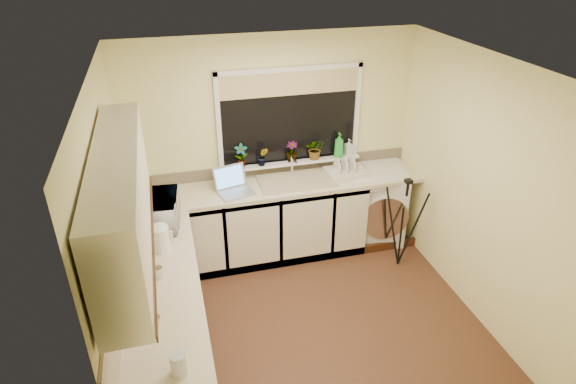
% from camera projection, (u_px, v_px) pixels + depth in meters
% --- Properties ---
extents(floor, '(3.20, 3.20, 0.00)m').
position_uv_depth(floor, '(310.00, 322.00, 4.68)').
color(floor, '#513220').
rests_on(floor, ground).
extents(ceiling, '(3.20, 3.20, 0.00)m').
position_uv_depth(ceiling, '(317.00, 68.00, 3.51)').
color(ceiling, white).
rests_on(ceiling, ground).
extents(wall_back, '(3.20, 0.00, 3.20)m').
position_uv_depth(wall_back, '(272.00, 146.00, 5.37)').
color(wall_back, '#EFE89F').
rests_on(wall_back, ground).
extents(wall_front, '(3.20, 0.00, 3.20)m').
position_uv_depth(wall_front, '(390.00, 341.00, 2.82)').
color(wall_front, '#EFE89F').
rests_on(wall_front, ground).
extents(wall_left, '(0.00, 3.00, 3.00)m').
position_uv_depth(wall_left, '(115.00, 241.00, 3.73)').
color(wall_left, '#EFE89F').
rests_on(wall_left, ground).
extents(wall_right, '(0.00, 3.00, 3.00)m').
position_uv_depth(wall_right, '(478.00, 190.00, 4.46)').
color(wall_right, '#EFE89F').
rests_on(wall_right, ground).
extents(base_cabinet_back, '(2.55, 0.60, 0.86)m').
position_uv_depth(base_cabinet_back, '(251.00, 225.00, 5.42)').
color(base_cabinet_back, silver).
rests_on(base_cabinet_back, floor).
extents(base_cabinet_left, '(0.54, 2.40, 0.86)m').
position_uv_depth(base_cabinet_left, '(169.00, 337.00, 3.93)').
color(base_cabinet_left, silver).
rests_on(base_cabinet_left, floor).
extents(worktop_back, '(3.20, 0.60, 0.04)m').
position_uv_depth(worktop_back, '(279.00, 186.00, 5.28)').
color(worktop_back, beige).
rests_on(worktop_back, base_cabinet_back).
extents(worktop_left, '(0.60, 2.40, 0.04)m').
position_uv_depth(worktop_left, '(162.00, 294.00, 3.71)').
color(worktop_left, beige).
rests_on(worktop_left, base_cabinet_left).
extents(upper_cabinet, '(0.28, 1.90, 0.70)m').
position_uv_depth(upper_cabinet, '(122.00, 201.00, 3.11)').
color(upper_cabinet, silver).
rests_on(upper_cabinet, wall_left).
extents(splashback_left, '(0.02, 2.40, 0.45)m').
position_uv_depth(splashback_left, '(117.00, 274.00, 3.53)').
color(splashback_left, beige).
rests_on(splashback_left, wall_left).
extents(splashback_back, '(3.20, 0.02, 0.14)m').
position_uv_depth(splashback_back, '(272.00, 167.00, 5.48)').
color(splashback_back, beige).
rests_on(splashback_back, wall_back).
extents(window_glass, '(1.50, 0.02, 1.00)m').
position_uv_depth(window_glass, '(290.00, 117.00, 5.25)').
color(window_glass, black).
rests_on(window_glass, wall_back).
extents(window_blind, '(1.50, 0.02, 0.25)m').
position_uv_depth(window_blind, '(290.00, 84.00, 5.05)').
color(window_blind, tan).
rests_on(window_blind, wall_back).
extents(windowsill, '(1.60, 0.14, 0.03)m').
position_uv_depth(windowsill, '(291.00, 162.00, 5.45)').
color(windowsill, white).
rests_on(windowsill, wall_back).
extents(sink, '(0.82, 0.46, 0.03)m').
position_uv_depth(sink, '(296.00, 181.00, 5.31)').
color(sink, tan).
rests_on(sink, worktop_back).
extents(faucet, '(0.03, 0.03, 0.24)m').
position_uv_depth(faucet, '(292.00, 165.00, 5.41)').
color(faucet, silver).
rests_on(faucet, worktop_back).
extents(washing_machine, '(0.75, 0.73, 0.92)m').
position_uv_depth(washing_machine, '(373.00, 203.00, 5.79)').
color(washing_machine, silver).
rests_on(washing_machine, floor).
extents(laptop, '(0.42, 0.42, 0.25)m').
position_uv_depth(laptop, '(233.00, 185.00, 5.10)').
color(laptop, '#9E9EA6').
rests_on(laptop, worktop_back).
extents(kettle, '(0.17, 0.17, 0.22)m').
position_uv_depth(kettle, '(160.00, 239.00, 4.14)').
color(kettle, white).
rests_on(kettle, worktop_left).
extents(dish_rack, '(0.45, 0.34, 0.07)m').
position_uv_depth(dish_rack, '(346.00, 173.00, 5.44)').
color(dish_rack, beige).
rests_on(dish_rack, worktop_back).
extents(tripod, '(0.55, 0.55, 1.07)m').
position_uv_depth(tripod, '(403.00, 224.00, 5.24)').
color(tripod, black).
rests_on(tripod, floor).
extents(glass_jug, '(0.11, 0.11, 0.16)m').
position_uv_depth(glass_jug, '(179.00, 363.00, 2.99)').
color(glass_jug, silver).
rests_on(glass_jug, worktop_left).
extents(steel_jar, '(0.07, 0.07, 0.10)m').
position_uv_depth(steel_jar, '(158.00, 273.00, 3.83)').
color(steel_jar, silver).
rests_on(steel_jar, worktop_left).
extents(microwave, '(0.39, 0.54, 0.28)m').
position_uv_depth(microwave, '(159.00, 211.00, 4.49)').
color(microwave, white).
rests_on(microwave, worktop_left).
extents(plant_a, '(0.15, 0.10, 0.27)m').
position_uv_depth(plant_a, '(241.00, 156.00, 5.24)').
color(plant_a, '#999999').
rests_on(plant_a, windowsill).
extents(plant_b, '(0.14, 0.12, 0.21)m').
position_uv_depth(plant_b, '(263.00, 156.00, 5.29)').
color(plant_b, '#999999').
rests_on(plant_b, windowsill).
extents(plant_c, '(0.16, 0.16, 0.23)m').
position_uv_depth(plant_c, '(292.00, 152.00, 5.39)').
color(plant_c, '#999999').
rests_on(plant_c, windowsill).
extents(plant_d, '(0.24, 0.22, 0.24)m').
position_uv_depth(plant_d, '(315.00, 149.00, 5.44)').
color(plant_d, '#999999').
rests_on(plant_d, windowsill).
extents(soap_bottle_green, '(0.11, 0.11, 0.29)m').
position_uv_depth(soap_bottle_green, '(339.00, 145.00, 5.48)').
color(soap_bottle_green, green).
rests_on(soap_bottle_green, windowsill).
extents(soap_bottle_clear, '(0.09, 0.10, 0.19)m').
position_uv_depth(soap_bottle_clear, '(349.00, 147.00, 5.55)').
color(soap_bottle_clear, '#999999').
rests_on(soap_bottle_clear, windowsill).
extents(cup_back, '(0.15, 0.15, 0.09)m').
position_uv_depth(cup_back, '(360.00, 168.00, 5.52)').
color(cup_back, beige).
rests_on(cup_back, worktop_back).
extents(cup_left, '(0.12, 0.12, 0.08)m').
position_uv_depth(cup_left, '(155.00, 322.00, 3.35)').
color(cup_left, beige).
rests_on(cup_left, worktop_left).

